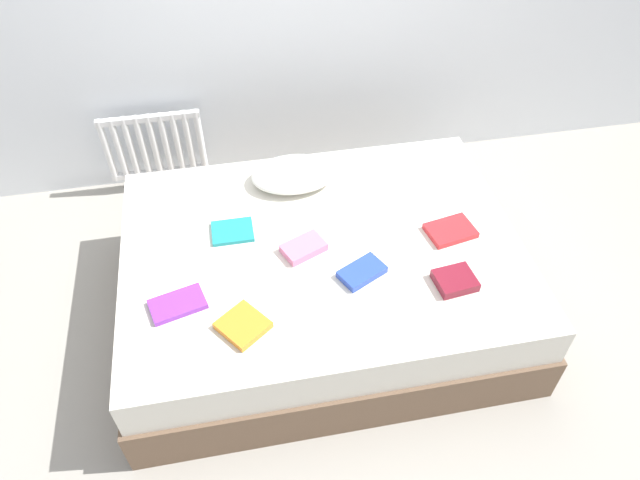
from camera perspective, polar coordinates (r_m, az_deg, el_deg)
name	(u,v)px	position (r m, az deg, el deg)	size (l,w,h in m)	color
ground_plane	(322,307)	(3.28, 0.16, -6.48)	(8.00, 8.00, 0.00)	#9E998E
bed	(322,278)	(3.09, 0.17, -3.67)	(2.00, 1.50, 0.50)	brown
radiator	(155,146)	(3.93, -15.74, 8.75)	(0.63, 0.04, 0.46)	white
pillow	(294,174)	(3.23, -2.55, 6.41)	(0.46, 0.32, 0.11)	white
textbook_red	(450,231)	(3.02, 12.53, 0.89)	(0.23, 0.17, 0.03)	red
textbook_pink	(304,248)	(2.86, -1.60, -0.75)	(0.20, 0.13, 0.04)	pink
textbook_orange	(243,325)	(2.59, -7.47, -8.19)	(0.19, 0.18, 0.03)	orange
textbook_blue	(362,272)	(2.77, 4.09, -3.11)	(0.21, 0.13, 0.04)	#2847B7
textbook_teal	(233,231)	(2.99, -8.48, 0.83)	(0.21, 0.17, 0.02)	teal
textbook_purple	(178,304)	(2.72, -13.64, -6.07)	(0.24, 0.14, 0.03)	purple
textbook_maroon	(455,281)	(2.79, 12.95, -3.85)	(0.18, 0.16, 0.05)	maroon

